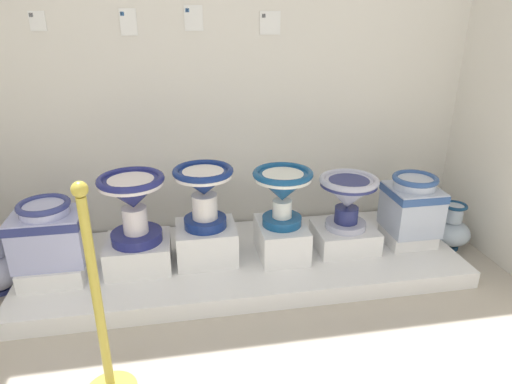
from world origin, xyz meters
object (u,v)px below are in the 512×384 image
at_px(antique_toilet_broad_patterned, 204,187).
at_px(info_placard_third, 193,18).
at_px(stanchion_post_near_left, 102,333).
at_px(plinth_block_slender_white, 344,237).
at_px(info_placard_second, 128,22).
at_px(plinth_block_broad_patterned, 206,243).
at_px(plinth_block_tall_cobalt, 281,239).
at_px(antique_toilet_central_ornate, 412,202).
at_px(plinth_block_squat_floral, 56,269).
at_px(plinth_block_pale_glazed, 139,253).
at_px(antique_toilet_squat_floral, 48,231).
at_px(decorative_vase_companion, 451,230).
at_px(info_placard_first, 37,21).
at_px(plinth_block_central_ornate, 407,236).
at_px(antique_toilet_slender_white, 348,194).
at_px(info_placard_fourth, 270,23).
at_px(antique_toilet_tall_cobalt, 283,188).
at_px(antique_toilet_pale_glazed, 133,198).

relative_size(antique_toilet_broad_patterned, info_placard_third, 2.53).
height_order(antique_toilet_broad_patterned, stanchion_post_near_left, stanchion_post_near_left).
bearing_deg(plinth_block_slender_white, info_placard_second, 158.07).
distance_m(plinth_block_broad_patterned, antique_toilet_broad_patterned, 0.38).
relative_size(antique_toilet_broad_patterned, plinth_block_tall_cobalt, 1.00).
bearing_deg(plinth_block_broad_patterned, antique_toilet_central_ornate, -0.92).
bearing_deg(plinth_block_squat_floral, plinth_block_pale_glazed, 4.44).
xyz_separation_m(antique_toilet_broad_patterned, plinth_block_tall_cobalt, (0.49, -0.03, -0.39)).
bearing_deg(antique_toilet_squat_floral, info_placard_third, 31.78).
height_order(plinth_block_tall_cobalt, decorative_vase_companion, decorative_vase_companion).
distance_m(info_placard_first, info_placard_third, 0.94).
height_order(plinth_block_broad_patterned, antique_toilet_broad_patterned, antique_toilet_broad_patterned).
distance_m(plinth_block_broad_patterned, info_placard_first, 1.69).
bearing_deg(plinth_block_broad_patterned, plinth_block_central_ornate, -0.92).
bearing_deg(antique_toilet_slender_white, plinth_block_pale_glazed, -179.85).
bearing_deg(stanchion_post_near_left, antique_toilet_broad_patterned, 61.55).
distance_m(plinth_block_tall_cobalt, info_placard_third, 1.52).
relative_size(plinth_block_tall_cobalt, antique_toilet_central_ornate, 1.00).
height_order(antique_toilet_broad_patterned, info_placard_fourth, info_placard_fourth).
height_order(plinth_block_broad_patterned, antique_toilet_tall_cobalt, antique_toilet_tall_cobalt).
bearing_deg(antique_toilet_squat_floral, antique_toilet_slender_white, 1.29).
xyz_separation_m(antique_toilet_pale_glazed, plinth_block_central_ornate, (1.81, -0.00, -0.42)).
relative_size(antique_toilet_central_ornate, info_placard_third, 2.54).
height_order(antique_toilet_pale_glazed, antique_toilet_broad_patterned, antique_toilet_broad_patterned).
bearing_deg(plinth_block_tall_cobalt, info_placard_third, 130.87).
bearing_deg(antique_toilet_squat_floral, info_placard_fourth, 21.94).
height_order(antique_toilet_squat_floral, plinth_block_slender_white, antique_toilet_squat_floral).
xyz_separation_m(antique_toilet_tall_cobalt, stanchion_post_near_left, (-0.99, -0.90, -0.24)).
height_order(antique_toilet_squat_floral, info_placard_first, info_placard_first).
xyz_separation_m(info_placard_first, info_placard_third, (0.93, 0.00, 0.01)).
relative_size(antique_toilet_squat_floral, antique_toilet_slender_white, 1.05).
xyz_separation_m(plinth_block_tall_cobalt, info_placard_fourth, (0.02, 0.55, 1.31)).
height_order(plinth_block_central_ornate, antique_toilet_central_ornate, antique_toilet_central_ornate).
xyz_separation_m(antique_toilet_slender_white, info_placard_first, (-1.85, 0.53, 1.05)).
xyz_separation_m(antique_toilet_squat_floral, plinth_block_slender_white, (1.84, 0.04, -0.23)).
bearing_deg(plinth_block_broad_patterned, antique_toilet_squat_floral, -176.47).
xyz_separation_m(plinth_block_slender_white, stanchion_post_near_left, (-1.43, -0.92, 0.15)).
distance_m(plinth_block_broad_patterned, plinth_block_slender_white, 0.93).
relative_size(plinth_block_broad_patterned, antique_toilet_central_ornate, 0.96).
xyz_separation_m(plinth_block_pale_glazed, info_placard_fourth, (0.93, 0.53, 1.33)).
relative_size(info_placard_fourth, stanchion_post_near_left, 0.14).
bearing_deg(info_placard_fourth, antique_toilet_broad_patterned, -134.63).
relative_size(antique_toilet_broad_patterned, antique_toilet_tall_cobalt, 1.03).
relative_size(info_placard_fourth, decorative_vase_companion, 0.42).
relative_size(plinth_block_pale_glazed, antique_toilet_central_ornate, 1.00).
bearing_deg(plinth_block_pale_glazed, plinth_block_broad_patterned, 2.48).
bearing_deg(decorative_vase_companion, stanchion_post_near_left, -156.89).
bearing_deg(antique_toilet_slender_white, antique_toilet_central_ornate, -0.92).
bearing_deg(antique_toilet_pale_glazed, plinth_block_squat_floral, -175.56).
distance_m(info_placard_fourth, decorative_vase_companion, 1.92).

